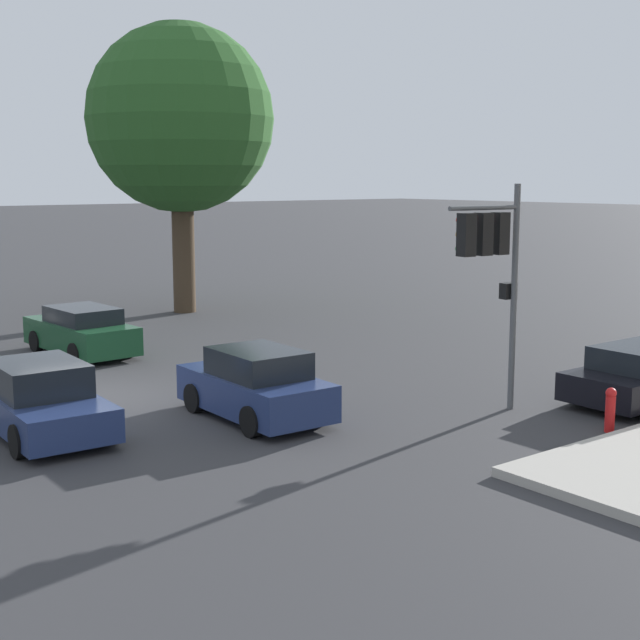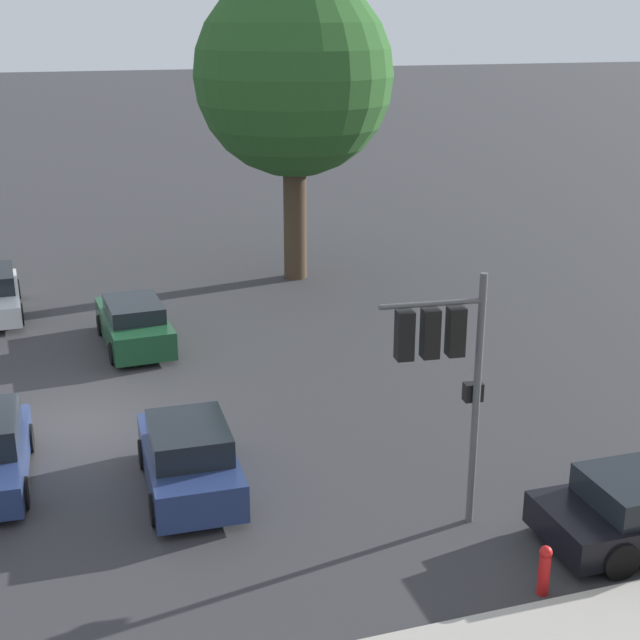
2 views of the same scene
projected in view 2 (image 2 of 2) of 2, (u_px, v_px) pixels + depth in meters
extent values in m
plane|color=#333335|center=(74.00, 427.00, 21.16)|extent=(300.00, 300.00, 0.00)
cylinder|color=#423323|center=(295.00, 216.00, 32.55)|extent=(0.85, 0.85, 4.67)
sphere|color=#285623|center=(294.00, 75.00, 30.95)|extent=(7.01, 7.01, 7.01)
cylinder|color=#515456|center=(476.00, 403.00, 16.41)|extent=(0.14, 0.14, 4.97)
cylinder|color=#515456|center=(431.00, 304.00, 15.58)|extent=(0.27, 1.90, 0.10)
cube|color=black|center=(456.00, 331.00, 15.85)|extent=(0.33, 0.33, 0.90)
sphere|color=red|center=(453.00, 312.00, 15.93)|extent=(0.20, 0.20, 0.20)
sphere|color=#99660F|center=(452.00, 328.00, 16.03)|extent=(0.20, 0.20, 0.20)
sphere|color=#0F511E|center=(451.00, 344.00, 16.13)|extent=(0.20, 0.20, 0.20)
cube|color=black|center=(430.00, 333.00, 15.76)|extent=(0.33, 0.33, 0.90)
sphere|color=red|center=(427.00, 314.00, 15.84)|extent=(0.20, 0.20, 0.20)
sphere|color=#99660F|center=(427.00, 330.00, 15.93)|extent=(0.20, 0.20, 0.20)
sphere|color=#0F511E|center=(426.00, 346.00, 16.03)|extent=(0.20, 0.20, 0.20)
cube|color=black|center=(404.00, 335.00, 15.66)|extent=(0.33, 0.33, 0.90)
sphere|color=red|center=(402.00, 316.00, 15.74)|extent=(0.20, 0.20, 0.20)
sphere|color=#99660F|center=(401.00, 332.00, 15.84)|extent=(0.20, 0.20, 0.20)
sphere|color=#0F511E|center=(401.00, 348.00, 15.93)|extent=(0.20, 0.20, 0.20)
cube|color=black|center=(473.00, 392.00, 16.53)|extent=(0.25, 0.37, 0.35)
sphere|color=orange|center=(470.00, 389.00, 16.66)|extent=(0.18, 0.18, 0.18)
cylinder|color=black|center=(23.00, 493.00, 17.57)|extent=(0.65, 0.25, 0.64)
cylinder|color=black|center=(28.00, 438.00, 19.84)|extent=(0.65, 0.25, 0.64)
cube|color=#194728|center=(134.00, 327.00, 26.23)|extent=(4.29, 1.92, 0.79)
cube|color=black|center=(134.00, 309.00, 25.88)|extent=(2.26, 1.62, 0.45)
cylinder|color=black|center=(101.00, 325.00, 27.20)|extent=(0.63, 0.25, 0.62)
cylinder|color=black|center=(154.00, 319.00, 27.73)|extent=(0.63, 0.25, 0.62)
cylinder|color=black|center=(114.00, 353.00, 24.89)|extent=(0.63, 0.25, 0.62)
cylinder|color=black|center=(170.00, 346.00, 25.42)|extent=(0.63, 0.25, 0.62)
cube|color=navy|center=(189.00, 464.00, 18.20)|extent=(3.88, 1.85, 0.77)
cube|color=black|center=(189.00, 438.00, 17.85)|extent=(2.04, 1.59, 0.57)
cylinder|color=black|center=(144.00, 454.00, 19.15)|extent=(0.65, 0.24, 0.64)
cylinder|color=black|center=(219.00, 444.00, 19.58)|extent=(0.65, 0.24, 0.64)
cylinder|color=black|center=(156.00, 510.00, 16.99)|extent=(0.65, 0.24, 0.64)
cylinder|color=black|center=(240.00, 498.00, 17.41)|extent=(0.65, 0.24, 0.64)
cylinder|color=black|center=(20.00, 315.00, 28.00)|extent=(0.71, 0.25, 0.70)
cylinder|color=black|center=(17.00, 289.00, 30.63)|extent=(0.71, 0.25, 0.70)
cylinder|color=black|center=(562.00, 507.00, 17.01)|extent=(0.22, 0.70, 0.70)
cylinder|color=black|center=(620.00, 560.00, 15.36)|extent=(0.22, 0.70, 0.70)
cylinder|color=red|center=(544.00, 575.00, 14.92)|extent=(0.20, 0.20, 0.75)
sphere|color=red|center=(546.00, 552.00, 14.78)|extent=(0.22, 0.22, 0.22)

